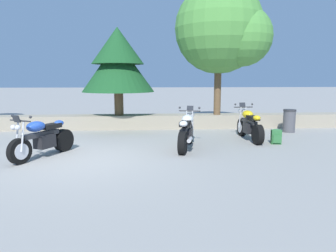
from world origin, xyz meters
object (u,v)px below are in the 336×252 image
motorcycle_white_centre (187,132)px  motorcycle_yellow_far_right (249,125)px  rider_backpack (276,136)px  pine_tree_mid_left (118,61)px  leafy_tree_mid_right (224,31)px  motorcycle_blue_near_left (42,139)px  trash_bin (289,121)px

motorcycle_white_centre → motorcycle_yellow_far_right: size_ratio=0.98×
motorcycle_yellow_far_right → rider_backpack: motorcycle_yellow_far_right is taller
pine_tree_mid_left → leafy_tree_mid_right: bearing=-3.0°
motorcycle_blue_near_left → motorcycle_yellow_far_right: (6.05, 1.85, 0.00)m
motorcycle_white_centre → pine_tree_mid_left: 4.84m
motorcycle_white_centre → motorcycle_yellow_far_right: same height
pine_tree_mid_left → trash_bin: (6.47, -1.27, -2.24)m
motorcycle_white_centre → motorcycle_blue_near_left: bearing=-168.8°
motorcycle_blue_near_left → trash_bin: 8.64m
motorcycle_white_centre → trash_bin: (4.21, 2.41, -0.05)m
motorcycle_white_centre → motorcycle_yellow_far_right: bearing=26.1°
motorcycle_white_centre → pine_tree_mid_left: pine_tree_mid_left is taller
leafy_tree_mid_right → trash_bin: size_ratio=5.94×
leafy_tree_mid_right → trash_bin: 4.26m
rider_backpack → leafy_tree_mid_right: size_ratio=0.09×
rider_backpack → trash_bin: 2.45m
leafy_tree_mid_right → motorcycle_blue_near_left: bearing=-143.5°
motorcycle_white_centre → rider_backpack: 2.88m
motorcycle_yellow_far_right → trash_bin: motorcycle_yellow_far_right is taller
rider_backpack → pine_tree_mid_left: pine_tree_mid_left is taller
motorcycle_blue_near_left → leafy_tree_mid_right: bearing=36.5°
rider_backpack → motorcycle_yellow_far_right: bearing=131.9°
motorcycle_blue_near_left → rider_backpack: motorcycle_blue_near_left is taller
motorcycle_white_centre → motorcycle_yellow_far_right: (2.22, 1.09, 0.00)m
motorcycle_blue_near_left → leafy_tree_mid_right: size_ratio=0.37×
leafy_tree_mid_right → motorcycle_yellow_far_right: bearing=-81.8°
motorcycle_blue_near_left → motorcycle_white_centre: (3.83, 0.76, 0.00)m
motorcycle_white_centre → leafy_tree_mid_right: (1.87, 3.46, 3.36)m
motorcycle_yellow_far_right → rider_backpack: 0.97m
motorcycle_white_centre → motorcycle_yellow_far_right: 2.47m
motorcycle_yellow_far_right → pine_tree_mid_left: bearing=149.9°
motorcycle_blue_near_left → pine_tree_mid_left: (1.57, 4.44, 2.19)m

